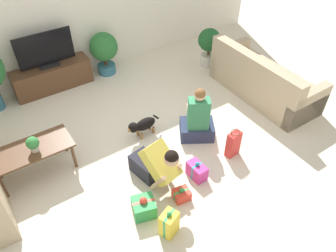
# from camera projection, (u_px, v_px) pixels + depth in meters

# --- Properties ---
(ground_plane) EXTENTS (16.00, 16.00, 0.00)m
(ground_plane) POSITION_uv_depth(u_px,v_px,m) (149.00, 148.00, 5.02)
(ground_plane) COLOR beige
(wall_back) EXTENTS (8.40, 0.06, 2.60)m
(wall_back) POSITION_uv_depth(u_px,v_px,m) (70.00, 8.00, 5.80)
(wall_back) COLOR white
(wall_back) RESTS_ON ground_plane
(sofa_right) EXTENTS (0.86, 2.02, 0.86)m
(sofa_right) POSITION_uv_depth(u_px,v_px,m) (262.00, 81.00, 5.86)
(sofa_right) COLOR tan
(sofa_right) RESTS_ON ground_plane
(coffee_table) EXTENTS (1.08, 0.51, 0.47)m
(coffee_table) POSITION_uv_depth(u_px,v_px,m) (32.00, 152.00, 4.40)
(coffee_table) COLOR brown
(coffee_table) RESTS_ON ground_plane
(tv_console) EXTENTS (1.41, 0.39, 0.48)m
(tv_console) POSITION_uv_depth(u_px,v_px,m) (53.00, 77.00, 6.06)
(tv_console) COLOR brown
(tv_console) RESTS_ON ground_plane
(tv) EXTENTS (1.00, 0.20, 0.64)m
(tv) POSITION_uv_depth(u_px,v_px,m) (46.00, 52.00, 5.72)
(tv) COLOR black
(tv) RESTS_ON tv_console
(potted_plant_back_right) EXTENTS (0.54, 0.54, 0.85)m
(potted_plant_back_right) POSITION_uv_depth(u_px,v_px,m) (104.00, 49.00, 6.28)
(potted_plant_back_right) COLOR #336B84
(potted_plant_back_right) RESTS_ON ground_plane
(potted_plant_corner_right) EXTENTS (0.45, 0.45, 0.79)m
(potted_plant_corner_right) POSITION_uv_depth(u_px,v_px,m) (209.00, 44.00, 6.52)
(potted_plant_corner_right) COLOR beige
(potted_plant_corner_right) RESTS_ON ground_plane
(person_kneeling) EXTENTS (0.45, 0.83, 0.80)m
(person_kneeling) POSITION_uv_depth(u_px,v_px,m) (156.00, 164.00, 4.32)
(person_kneeling) COLOR #23232D
(person_kneeling) RESTS_ON ground_plane
(person_sitting) EXTENTS (0.65, 0.62, 0.94)m
(person_sitting) POSITION_uv_depth(u_px,v_px,m) (198.00, 121.00, 5.01)
(person_sitting) COLOR #283351
(person_sitting) RESTS_ON ground_plane
(dog) EXTENTS (0.58, 0.20, 0.34)m
(dog) POSITION_uv_depth(u_px,v_px,m) (142.00, 125.00, 5.10)
(dog) COLOR black
(dog) RESTS_ON ground_plane
(gift_box_a) EXTENTS (0.25, 0.23, 0.41)m
(gift_box_a) POSITION_uv_depth(u_px,v_px,m) (169.00, 224.00, 3.85)
(gift_box_a) COLOR yellow
(gift_box_a) RESTS_ON ground_plane
(gift_box_b) EXTENTS (0.24, 0.21, 0.20)m
(gift_box_b) POSITION_uv_depth(u_px,v_px,m) (182.00, 195.00, 4.28)
(gift_box_b) COLOR red
(gift_box_b) RESTS_ON ground_plane
(gift_box_c) EXTENTS (0.34, 0.34, 0.30)m
(gift_box_c) POSITION_uv_depth(u_px,v_px,m) (144.00, 207.00, 4.09)
(gift_box_c) COLOR #2D934C
(gift_box_c) RESTS_ON ground_plane
(gift_box_d) EXTENTS (0.19, 0.30, 0.28)m
(gift_box_d) POSITION_uv_depth(u_px,v_px,m) (197.00, 171.00, 4.54)
(gift_box_d) COLOR #CC3389
(gift_box_d) RESTS_ON ground_plane
(gift_bag_a) EXTENTS (0.22, 0.15, 0.44)m
(gift_bag_a) POSITION_uv_depth(u_px,v_px,m) (233.00, 144.00, 4.79)
(gift_bag_a) COLOR red
(gift_bag_a) RESTS_ON ground_plane
(tabletop_plant) EXTENTS (0.17, 0.17, 0.22)m
(tabletop_plant) POSITION_uv_depth(u_px,v_px,m) (33.00, 144.00, 4.26)
(tabletop_plant) COLOR beige
(tabletop_plant) RESTS_ON coffee_table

